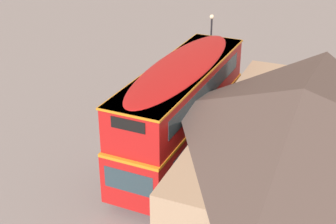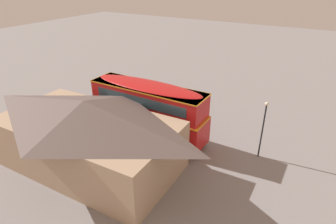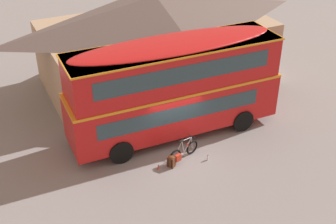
# 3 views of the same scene
# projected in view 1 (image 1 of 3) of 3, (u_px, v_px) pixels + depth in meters

# --- Properties ---
(ground_plane) EXTENTS (120.00, 120.00, 0.00)m
(ground_plane) POSITION_uv_depth(u_px,v_px,m) (158.00, 147.00, 23.84)
(ground_plane) COLOR gray
(double_decker_bus) EXTENTS (10.06, 2.72, 4.79)m
(double_decker_bus) POSITION_uv_depth(u_px,v_px,m) (181.00, 107.00, 21.73)
(double_decker_bus) COLOR black
(double_decker_bus) RESTS_ON ground
(touring_bicycle) EXTENTS (1.67, 0.77, 1.04)m
(touring_bicycle) POSITION_uv_depth(u_px,v_px,m) (146.00, 137.00, 23.95)
(touring_bicycle) COLOR black
(touring_bicycle) RESTS_ON ground
(backpack_on_ground) EXTENTS (0.38, 0.40, 0.55)m
(backpack_on_ground) POSITION_uv_depth(u_px,v_px,m) (147.00, 131.00, 24.67)
(backpack_on_ground) COLOR #592D19
(backpack_on_ground) RESTS_ON ground
(water_bottle_red_squeeze) EXTENTS (0.07, 0.07, 0.21)m
(water_bottle_red_squeeze) POSITION_uv_depth(u_px,v_px,m) (153.00, 130.00, 25.21)
(water_bottle_red_squeeze) COLOR #D84C33
(water_bottle_red_squeeze) RESTS_ON ground
(water_bottle_clear_plastic) EXTENTS (0.07, 0.07, 0.26)m
(water_bottle_clear_plastic) POSITION_uv_depth(u_px,v_px,m) (127.00, 148.00, 23.48)
(water_bottle_clear_plastic) COLOR silver
(water_bottle_clear_plastic) RESTS_ON ground
(pub_building) EXTENTS (12.91, 7.30, 5.09)m
(pub_building) POSITION_uv_depth(u_px,v_px,m) (296.00, 148.00, 18.65)
(pub_building) COLOR tan
(pub_building) RESTS_ON ground
(street_lamp) EXTENTS (0.28, 0.28, 4.53)m
(street_lamp) POSITION_uv_depth(u_px,v_px,m) (211.00, 42.00, 29.52)
(street_lamp) COLOR black
(street_lamp) RESTS_ON ground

